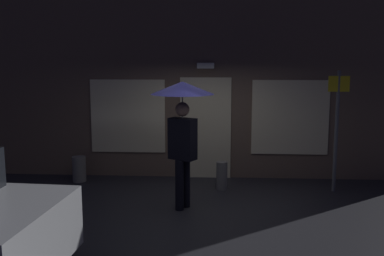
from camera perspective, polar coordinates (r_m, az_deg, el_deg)
The scene contains 6 objects.
ground_plane at distance 7.80m, azimuth 1.17°, elevation -10.52°, with size 18.00×18.00×0.00m, color #26262B.
building_facade at distance 9.72m, azimuth 1.81°, elevation 5.79°, with size 9.77×0.48×4.18m.
person_with_umbrella at distance 7.52m, azimuth -1.24°, elevation 2.38°, with size 1.08×1.08×2.22m.
street_sign_post at distance 9.03m, azimuth 18.09°, elevation 0.50°, with size 0.40×0.07×2.37m.
sidewalk_bollard at distance 8.94m, azimuth 3.85°, elevation -6.13°, with size 0.22×0.22×0.56m, color slate.
sidewalk_bollard_2 at distance 9.79m, azimuth -14.29°, elevation -5.13°, with size 0.28×0.28×0.54m, color slate.
Camera 1 is at (0.31, -7.36, 2.58)m, focal length 41.55 mm.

